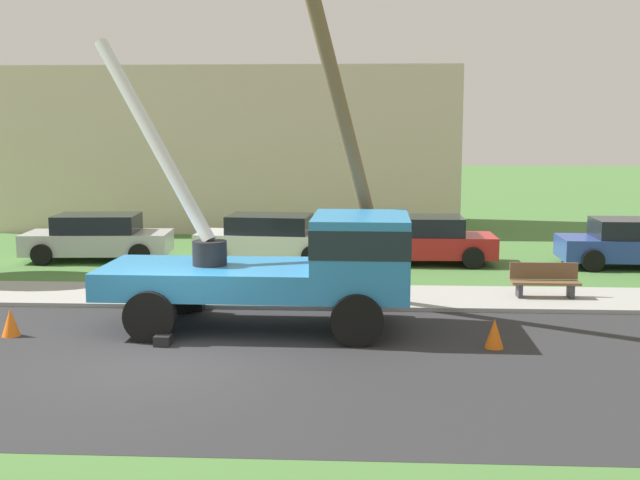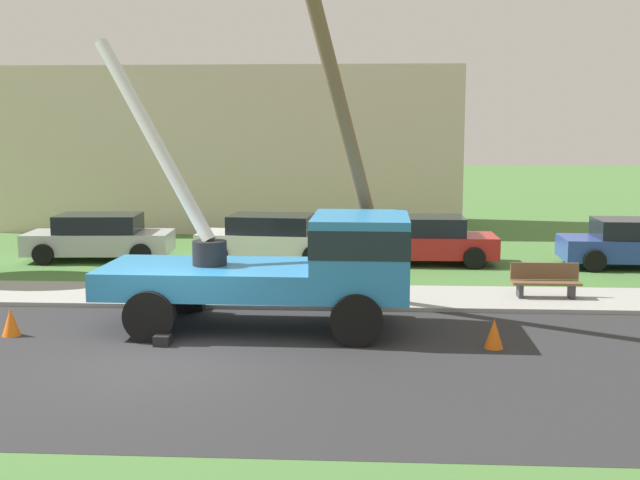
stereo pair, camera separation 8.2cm
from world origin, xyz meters
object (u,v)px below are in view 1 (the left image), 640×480
object	(u,v)px
leaning_utility_pole	(342,114)
traffic_cone_behind	(11,322)
parked_sedan_red	(421,240)
parked_sedan_white	(270,238)
utility_truck	(297,261)
traffic_cone_ahead	(494,333)
parked_sedan_blue	(636,243)
parked_sedan_silver	(98,237)
park_bench	(545,282)

from	to	relation	value
leaning_utility_pole	traffic_cone_behind	bearing A→B (deg)	-162.50
parked_sedan_red	parked_sedan_white	bearing A→B (deg)	177.73
utility_truck	leaning_utility_pole	bearing A→B (deg)	52.23
leaning_utility_pole	traffic_cone_behind	world-z (taller)	leaning_utility_pole
parked_sedan_red	leaning_utility_pole	bearing A→B (deg)	-107.76
traffic_cone_ahead	traffic_cone_behind	xyz separation A→B (m)	(-9.39, 0.34, 0.00)
traffic_cone_ahead	parked_sedan_red	distance (m)	9.33
traffic_cone_behind	parked_sedan_blue	xyz separation A→B (m)	(14.96, 8.62, 0.43)
traffic_cone_ahead	parked_sedan_silver	bearing A→B (deg)	138.84
leaning_utility_pole	parked_sedan_blue	size ratio (longest dim) A/B	1.92
traffic_cone_ahead	park_bench	xyz separation A→B (m)	(1.85, 4.17, 0.18)
utility_truck	traffic_cone_behind	distance (m)	5.78
traffic_cone_ahead	park_bench	size ratio (longest dim) A/B	0.35
parked_sedan_blue	traffic_cone_ahead	bearing A→B (deg)	-121.84
leaning_utility_pole	traffic_cone_ahead	distance (m)	5.56
parked_sedan_white	traffic_cone_behind	bearing A→B (deg)	-114.00
leaning_utility_pole	parked_sedan_white	bearing A→B (deg)	108.72
parked_sedan_red	parked_sedan_blue	world-z (taller)	same
utility_truck	parked_sedan_blue	size ratio (longest dim) A/B	1.52
traffic_cone_behind	parked_sedan_silver	xyz separation A→B (m)	(-1.26, 8.97, 0.43)
utility_truck	traffic_cone_behind	xyz separation A→B (m)	(-5.59, -0.91, -1.13)
traffic_cone_behind	park_bench	bearing A→B (deg)	18.83
traffic_cone_ahead	parked_sedan_silver	xyz separation A→B (m)	(-10.65, 9.31, 0.43)
utility_truck	parked_sedan_white	world-z (taller)	utility_truck
parked_sedan_red	park_bench	world-z (taller)	parked_sedan_red
utility_truck	parked_sedan_red	size ratio (longest dim) A/B	1.54
traffic_cone_behind	parked_sedan_silver	bearing A→B (deg)	98.00
traffic_cone_behind	parked_sedan_red	size ratio (longest dim) A/B	0.13
park_bench	parked_sedan_white	bearing A→B (deg)	143.54
utility_truck	parked_sedan_red	distance (m)	8.64
parked_sedan_white	park_bench	xyz separation A→B (m)	(7.17, -5.30, -0.25)
leaning_utility_pole	traffic_cone_ahead	size ratio (longest dim) A/B	15.26
utility_truck	leaning_utility_pole	xyz separation A→B (m)	(0.88, 1.13, 2.96)
parked_sedan_blue	park_bench	xyz separation A→B (m)	(-3.72, -4.79, -0.25)
parked_sedan_red	park_bench	size ratio (longest dim) A/B	2.75
utility_truck	park_bench	distance (m)	6.43
utility_truck	parked_sedan_silver	size ratio (longest dim) A/B	1.50
parked_sedan_silver	leaning_utility_pole	bearing A→B (deg)	-41.88
utility_truck	parked_sedan_blue	xyz separation A→B (m)	(9.37, 7.72, -0.70)
traffic_cone_ahead	traffic_cone_behind	world-z (taller)	same
parked_sedan_red	parked_sedan_blue	distance (m)	6.28
utility_truck	parked_sedan_white	bearing A→B (deg)	100.51
parked_sedan_silver	traffic_cone_behind	bearing A→B (deg)	-82.00
utility_truck	park_bench	world-z (taller)	utility_truck
leaning_utility_pole	parked_sedan_blue	bearing A→B (deg)	37.80
park_bench	parked_sedan_silver	bearing A→B (deg)	157.65
parked_sedan_white	parked_sedan_blue	size ratio (longest dim) A/B	1.02
parked_sedan_blue	parked_sedan_white	bearing A→B (deg)	177.32
leaning_utility_pole	parked_sedan_red	world-z (taller)	leaning_utility_pole
traffic_cone_ahead	parked_sedan_blue	size ratio (longest dim) A/B	0.13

